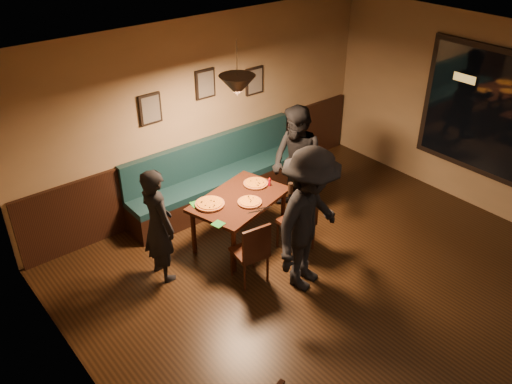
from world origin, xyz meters
The scene contains 26 objects.
floor centered at (0.00, 0.00, 0.00)m, with size 7.00×7.00×0.00m, color black.
ceiling centered at (0.00, 0.00, 2.80)m, with size 7.00×7.00×0.00m, color silver.
wall_back centered at (0.00, 3.50, 1.40)m, with size 6.00×6.00×0.00m, color #8C704F.
wall_left centered at (-3.00, 0.00, 1.40)m, with size 7.00×7.00×0.00m, color #8C704F.
wainscot centered at (0.00, 3.47, 0.50)m, with size 5.88×0.06×1.00m, color black.
booth_bench centered at (0.00, 3.20, 0.50)m, with size 3.00×0.60×1.00m, color #0F232D, non-canonical shape.
window_frame centered at (2.96, 0.50, 1.50)m, with size 0.06×2.56×1.86m, color black.
window_glass centered at (2.93, 0.50, 1.50)m, with size 2.40×2.40×0.00m, color black.
picture_left centered at (-0.90, 3.47, 1.70)m, with size 0.32×0.04×0.42m, color black.
picture_center centered at (0.00, 3.47, 1.85)m, with size 0.32×0.04×0.42m, color black.
picture_right centered at (0.90, 3.47, 1.70)m, with size 0.32×0.04×0.42m, color black.
pendant_lamp centered at (-0.38, 2.21, 2.25)m, with size 0.44×0.44×0.25m, color black.
dining_table centered at (-0.38, 2.21, 0.35)m, with size 1.30×0.83×0.69m, color black.
chair_near_left centered at (-0.78, 1.50, 0.43)m, with size 0.38×0.38×0.87m, color black, non-canonical shape.
chair_near_right centered at (0.09, 1.60, 0.45)m, with size 0.40×0.40×0.90m, color black, non-canonical shape.
diner_left centered at (-1.59, 2.25, 0.76)m, with size 0.55×0.36×1.52m, color black.
diner_right centered at (0.68, 2.24, 0.85)m, with size 0.83×0.64×1.70m, color black.
diner_front centered at (-0.29, 1.00, 0.93)m, with size 1.20×0.69×1.85m, color black.
pizza_a centered at (-0.79, 2.31, 0.72)m, with size 0.39×0.39×0.04m, color orange.
pizza_b centered at (-0.36, 2.02, 0.71)m, with size 0.32×0.32×0.04m, color orange.
pizza_c centered at (0.01, 2.35, 0.71)m, with size 0.34×0.34×0.04m, color orange.
soda_glass centered at (0.23, 1.87, 0.77)m, with size 0.07×0.07×0.16m, color black.
tabasco_bottle centered at (0.14, 2.21, 0.76)m, with size 0.03×0.03×0.13m, color #9B0517.
napkin_a centered at (-0.90, 2.44, 0.70)m, with size 0.16×0.16×0.01m, color #207922.
napkin_b centered at (-0.96, 1.89, 0.70)m, with size 0.14×0.14×0.01m, color #1C6B28.
cutlery_set centered at (-0.37, 1.81, 0.70)m, with size 0.02×0.19×0.00m, color #BBBBBF.
Camera 1 is at (-4.00, -2.57, 4.36)m, focal length 37.02 mm.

